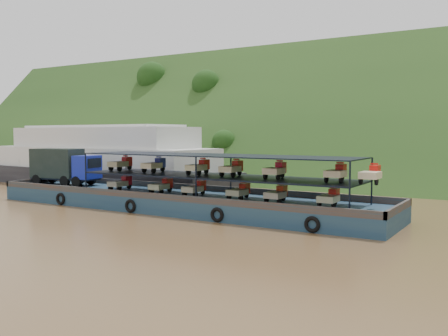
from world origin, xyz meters
The scene contains 4 objects.
ground centered at (0.00, 0.00, 0.00)m, with size 160.00×160.00×0.00m, color brown.
hillside centered at (0.00, 36.00, 0.00)m, with size 140.00×28.00×28.00m, color #1E3B15.
cargo_barge centered at (-5.12, -1.12, 1.18)m, with size 35.04×7.18×4.71m.
passenger_ferry centered at (-22.39, 8.52, 3.09)m, with size 35.79×11.46×7.13m.
Camera 1 is at (20.58, -33.65, 6.21)m, focal length 40.00 mm.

